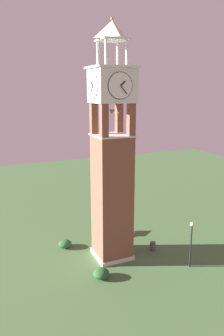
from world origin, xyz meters
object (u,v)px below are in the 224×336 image
clock_tower (112,166)px  trash_bin (153,246)px  park_bench (123,230)px  lamp_post (191,236)px

clock_tower → trash_bin: (-3.90, 0.61, -7.95)m
clock_tower → trash_bin: clock_tower is taller
clock_tower → park_bench: 9.05m
clock_tower → trash_bin: 8.88m
clock_tower → lamp_post: (-5.34, 4.33, -5.54)m
lamp_post → trash_bin: bearing=-68.9°
park_bench → trash_bin: size_ratio=1.97×
clock_tower → park_bench: bearing=-128.4°
clock_tower → lamp_post: size_ratio=4.89×
park_bench → trash_bin: park_bench is taller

